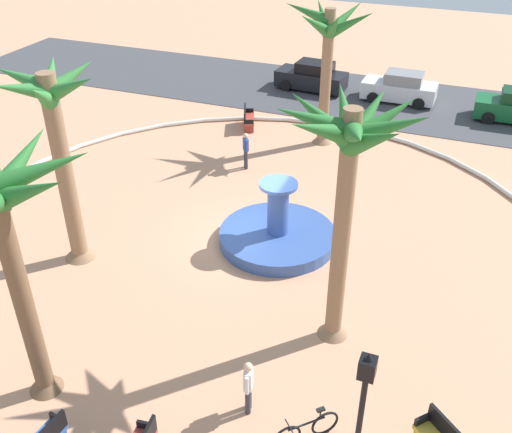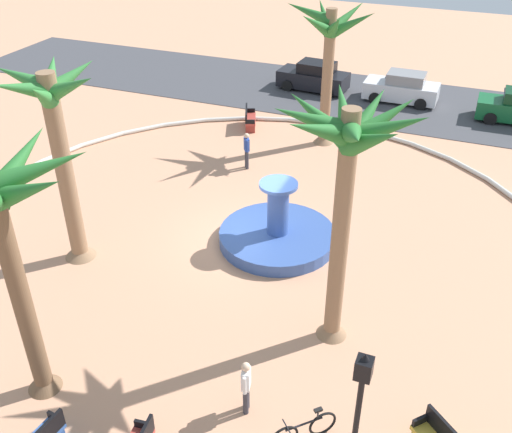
# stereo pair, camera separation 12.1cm
# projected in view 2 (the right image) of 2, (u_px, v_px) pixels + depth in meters

# --- Properties ---
(ground_plane) EXTENTS (80.00, 80.00, 0.00)m
(ground_plane) POSITION_uv_depth(u_px,v_px,m) (247.00, 239.00, 20.94)
(ground_plane) COLOR tan
(plaza_curb) EXTENTS (22.28, 22.28, 0.20)m
(plaza_curb) POSITION_uv_depth(u_px,v_px,m) (247.00, 237.00, 20.88)
(plaza_curb) COLOR silver
(plaza_curb) RESTS_ON ground
(street_asphalt) EXTENTS (48.00, 8.00, 0.03)m
(street_asphalt) POSITION_uv_depth(u_px,v_px,m) (351.00, 97.00, 33.17)
(street_asphalt) COLOR #424247
(street_asphalt) RESTS_ON ground
(fountain) EXTENTS (4.13, 4.13, 2.40)m
(fountain) POSITION_uv_depth(u_px,v_px,m) (277.00, 234.00, 20.59)
(fountain) COLOR #38569E
(fountain) RESTS_ON ground
(palm_tree_near_fountain) EXTENTS (3.39, 3.29, 6.75)m
(palm_tree_near_fountain) POSITION_uv_depth(u_px,v_px,m) (57.00, 134.00, 17.65)
(palm_tree_near_fountain) COLOR #8E6B4C
(palm_tree_near_fountain) RESTS_ON ground
(palm_tree_by_curb) EXTENTS (3.66, 3.63, 7.16)m
(palm_tree_by_curb) POSITION_uv_depth(u_px,v_px,m) (347.00, 163.00, 13.88)
(palm_tree_by_curb) COLOR #8E6B4C
(palm_tree_by_curb) RESTS_ON ground
(palm_tree_mid_plaza) EXTENTS (4.22, 3.90, 6.49)m
(palm_tree_mid_plaza) POSITION_uv_depth(u_px,v_px,m) (329.00, 45.00, 25.46)
(palm_tree_mid_plaza) COLOR #8E6B4C
(palm_tree_mid_plaza) RESTS_ON ground
(bench_southeast) EXTENTS (1.05, 1.67, 1.00)m
(bench_southeast) POSITION_uv_depth(u_px,v_px,m) (250.00, 121.00, 29.31)
(bench_southeast) COLOR #B73D33
(bench_southeast) RESTS_ON ground
(lamppost) EXTENTS (0.32, 0.32, 4.08)m
(lamppost) POSITION_uv_depth(u_px,v_px,m) (357.00, 416.00, 11.45)
(lamppost) COLOR black
(lamppost) RESTS_ON ground
(bicycle_red_frame) EXTENTS (1.27, 1.25, 0.94)m
(bicycle_red_frame) POSITION_uv_depth(u_px,v_px,m) (304.00, 430.00, 13.56)
(bicycle_red_frame) COLOR black
(bicycle_red_frame) RESTS_ON ground
(person_cyclist_helmet) EXTENTS (0.28, 0.52, 1.61)m
(person_cyclist_helmet) POSITION_uv_depth(u_px,v_px,m) (246.00, 385.00, 14.04)
(person_cyclist_helmet) COLOR #33333D
(person_cyclist_helmet) RESTS_ON ground
(person_cyclist_photo) EXTENTS (0.35, 0.46, 1.65)m
(person_cyclist_photo) POSITION_uv_depth(u_px,v_px,m) (247.00, 149.00, 25.20)
(person_cyclist_photo) COLOR #33333D
(person_cyclist_photo) RESTS_ON ground
(parked_car_leftmost) EXTENTS (4.12, 2.16, 1.67)m
(parked_car_leftmost) POSITION_uv_depth(u_px,v_px,m) (314.00, 77.00, 33.72)
(parked_car_leftmost) COLOR black
(parked_car_leftmost) RESTS_ON ground
(parked_car_second) EXTENTS (4.02, 1.95, 1.67)m
(parked_car_second) POSITION_uv_depth(u_px,v_px,m) (402.00, 88.00, 32.11)
(parked_car_second) COLOR silver
(parked_car_second) RESTS_ON ground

